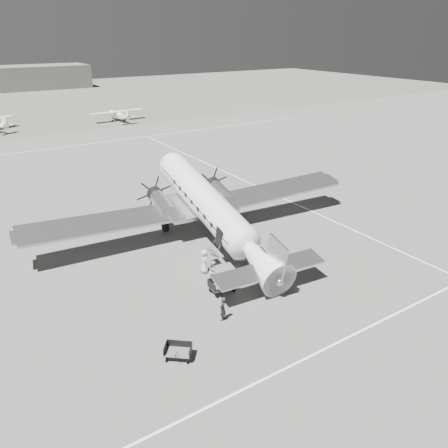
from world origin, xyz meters
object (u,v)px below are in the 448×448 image
Objects in this scene: baggage_cart_near at (222,285)px; ground_crew at (223,309)px; passenger at (204,261)px; ramp_agent at (213,271)px; baggage_cart_far at (178,352)px; light_plane_right at (119,116)px; hangar_main at (14,78)px; dc3_airliner at (210,209)px.

ground_crew is at bearing -120.94° from baggage_cart_near.
passenger is (1.95, 5.43, 0.10)m from ground_crew.
passenger is at bearing 26.67° from ramp_agent.
passenger is (0.34, 2.85, 0.38)m from baggage_cart_near.
baggage_cart_far is 9.05m from passenger.
light_plane_right reaches higher than ground_crew.
passenger is (5.72, 7.00, 0.46)m from baggage_cart_far.
baggage_cart_near reaches higher than baggage_cart_far.
ground_crew is at bearing 157.67° from passenger.
ramp_agent reaches higher than baggage_cart_near.
hangar_main is 28.70× the size of baggage_cart_far.
passenger is (-15.39, -58.58, -0.20)m from light_plane_right.
light_plane_right reaches higher than passenger.
ramp_agent is at bearing -108.49° from light_plane_right.
baggage_cart_far is at bearing 166.24° from ramp_agent.
ground_crew is at bearing -173.18° from ramp_agent.
baggage_cart_far is at bearing 138.11° from passenger.
hangar_main is at bearing 87.39° from baggage_cart_near.
baggage_cart_near is 3.05m from ground_crew.
ramp_agent is 1.39m from passenger.
hangar_main is 119.20m from dc3_airliner.
light_plane_right is at bearing 16.71° from ramp_agent.
hangar_main is 123.60m from passenger.
baggage_cart_far is (-13.21, -130.34, -2.89)m from hangar_main.
passenger is at bearing 84.12° from baggage_cart_near.
ground_crew is (-17.33, -64.01, -0.30)m from light_plane_right.
hangar_main is 26.81× the size of ramp_agent.
baggage_cart_near is (-7.84, -126.20, -2.81)m from hangar_main.
light_plane_right is 6.59× the size of ramp_agent.
baggage_cart_near is 1.52m from ramp_agent.
ground_crew is at bearing -112.95° from dc3_airliner.
ramp_agent is (1.84, 4.05, 0.01)m from ground_crew.
hangar_main reaches higher than baggage_cart_far.
passenger is at bearing -121.55° from dc3_airliner.
light_plane_right reaches higher than baggage_cart_far.
ground_crew is 0.88× the size of passenger.
dc3_airliner is 6.75m from ramp_agent.
light_plane_right is at bearing 111.63° from baggage_cart_far.
ground_crew is at bearing 61.96° from baggage_cart_far.
light_plane_right is (7.89, -64.77, -2.23)m from hangar_main.
light_plane_right is at bearing 76.58° from baggage_cart_near.
hangar_main reaches higher than passenger.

